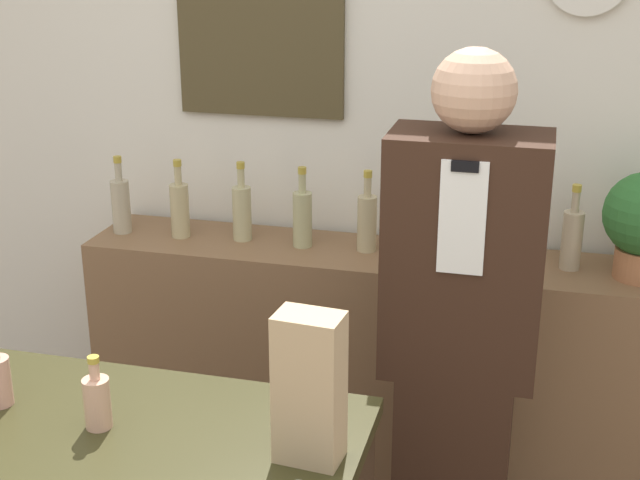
{
  "coord_description": "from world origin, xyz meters",
  "views": [
    {
      "loc": [
        0.7,
        -1.13,
        2.01
      ],
      "look_at": [
        0.12,
        1.09,
        1.19
      ],
      "focal_mm": 50.0,
      "sensor_mm": 36.0,
      "label": 1
    }
  ],
  "objects": [
    {
      "name": "back_shelf",
      "position": [
        0.18,
        1.75,
        0.46
      ],
      "size": [
        2.13,
        0.38,
        0.92
      ],
      "color": "brown",
      "rests_on": "ground_plane"
    },
    {
      "name": "shelf_bottle_6",
      "position": [
        0.58,
        1.73,
        1.03
      ],
      "size": [
        0.07,
        0.07,
        0.29
      ],
      "color": "tan",
      "rests_on": "back_shelf"
    },
    {
      "name": "shelf_bottle_4",
      "position": [
        0.12,
        1.77,
        1.03
      ],
      "size": [
        0.07,
        0.07,
        0.29
      ],
      "color": "tan",
      "rests_on": "back_shelf"
    },
    {
      "name": "shelf_bottle_1",
      "position": [
        -0.58,
        1.74,
        1.03
      ],
      "size": [
        0.07,
        0.07,
        0.29
      ],
      "color": "tan",
      "rests_on": "back_shelf"
    },
    {
      "name": "shelf_bottle_2",
      "position": [
        -0.35,
        1.77,
        1.03
      ],
      "size": [
        0.07,
        0.07,
        0.29
      ],
      "color": "tan",
      "rests_on": "back_shelf"
    },
    {
      "name": "shelf_bottle_7",
      "position": [
        0.81,
        1.77,
        1.03
      ],
      "size": [
        0.07,
        0.07,
        0.29
      ],
      "color": "tan",
      "rests_on": "back_shelf"
    },
    {
      "name": "shelf_bottle_5",
      "position": [
        0.35,
        1.76,
        1.03
      ],
      "size": [
        0.07,
        0.07,
        0.29
      ],
      "color": "tan",
      "rests_on": "back_shelf"
    },
    {
      "name": "paper_bag",
      "position": [
        0.27,
        0.43,
        1.1
      ],
      "size": [
        0.15,
        0.11,
        0.33
      ],
      "color": "tan",
      "rests_on": "display_counter"
    },
    {
      "name": "shopkeeper",
      "position": [
        0.51,
        1.19,
        0.85
      ],
      "size": [
        0.43,
        0.27,
        1.71
      ],
      "color": "#331E14",
      "rests_on": "ground_plane"
    },
    {
      "name": "back_wall",
      "position": [
        -0.0,
        2.0,
        1.35
      ],
      "size": [
        5.2,
        0.09,
        2.7
      ],
      "color": "silver",
      "rests_on": "ground_plane"
    },
    {
      "name": "shelf_bottle_0",
      "position": [
        -0.81,
        1.73,
        1.03
      ],
      "size": [
        0.07,
        0.07,
        0.29
      ],
      "color": "tan",
      "rests_on": "back_shelf"
    },
    {
      "name": "shelf_bottle_3",
      "position": [
        -0.11,
        1.76,
        1.03
      ],
      "size": [
        0.07,
        0.07,
        0.29
      ],
      "color": "tan",
      "rests_on": "back_shelf"
    },
    {
      "name": "counter_bottle_2",
      "position": [
        -0.22,
        0.43,
        1.0
      ],
      "size": [
        0.06,
        0.06,
        0.18
      ],
      "color": "tan",
      "rests_on": "display_counter"
    }
  ]
}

